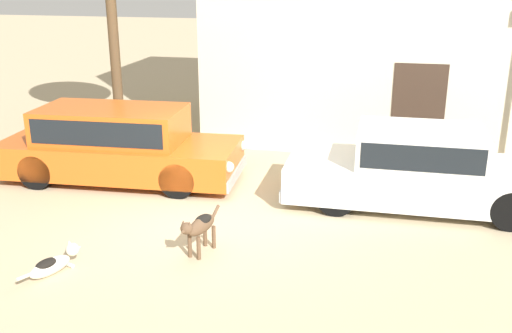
# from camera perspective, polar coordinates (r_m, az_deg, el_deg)

# --- Properties ---
(ground_plane) EXTENTS (80.00, 80.00, 0.00)m
(ground_plane) POSITION_cam_1_polar(r_m,az_deg,el_deg) (9.90, -4.65, -4.99)
(ground_plane) COLOR tan
(parked_sedan_nearest) EXTENTS (4.82, 1.94, 1.44)m
(parked_sedan_nearest) POSITION_cam_1_polar(r_m,az_deg,el_deg) (11.74, -13.37, 2.27)
(parked_sedan_nearest) COLOR #D15619
(parked_sedan_nearest) RESTS_ON ground_plane
(parked_sedan_second) EXTENTS (4.76, 1.81, 1.38)m
(parked_sedan_second) POSITION_cam_1_polar(r_m,az_deg,el_deg) (10.59, 15.66, -0.10)
(parked_sedan_second) COLOR silver
(parked_sedan_second) RESTS_ON ground_plane
(stray_dog_spotted) EXTENTS (0.47, 0.99, 0.35)m
(stray_dog_spotted) POSITION_cam_1_polar(r_m,az_deg,el_deg) (8.58, -19.03, -8.84)
(stray_dog_spotted) COLOR beige
(stray_dog_spotted) RESTS_ON ground_plane
(stray_dog_tan) EXTENTS (0.37, 1.00, 0.65)m
(stray_dog_tan) POSITION_cam_1_polar(r_m,az_deg,el_deg) (8.55, -5.46, -5.78)
(stray_dog_tan) COLOR brown
(stray_dog_tan) RESTS_ON ground_plane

